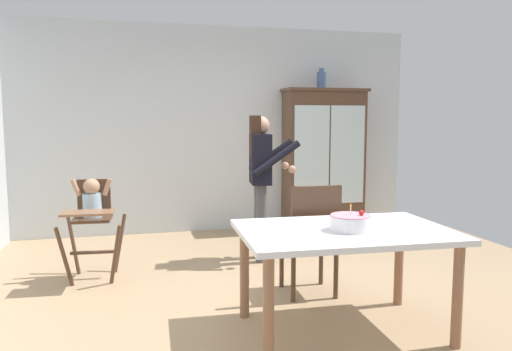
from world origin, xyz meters
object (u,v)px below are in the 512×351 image
Objects in this scene: china_cabinet at (324,159)px; dining_chair_far_side at (312,232)px; high_chair_with_toddler at (92,210)px; adult_person at (261,169)px; birthday_cake at (350,223)px; dining_table at (344,242)px; ceramic_vase at (322,80)px.

china_cabinet is 2.74m from dining_chair_far_side.
dining_chair_far_side reaches higher than high_chair_with_toddler.
adult_person is 1.25m from dining_chair_far_side.
high_chair_with_toddler reaches higher than birthday_cake.
high_chair_with_toddler is 2.49m from birthday_cake.
adult_person is at bearing 93.73° from birthday_cake.
adult_person reaches higher than birthday_cake.
dining_table is 5.30× the size of birthday_cake.
adult_person is 1.90m from dining_table.
dining_chair_far_side reaches higher than dining_table.
dining_chair_far_side is (0.13, -1.17, -0.41)m from adult_person.
ceramic_vase is 3.06m from dining_chair_far_side.
high_chair_with_toddler is 2.44m from dining_table.
ceramic_vase is at bearing 32.29° from high_chair_with_toddler.
ceramic_vase reaches higher than dining_table.
adult_person is 5.47× the size of birthday_cake.
high_chair_with_toddler is at bearing 104.95° from adult_person.
birthday_cake is (0.02, -0.05, 0.15)m from dining_table.
birthday_cake is at bearing -108.05° from ceramic_vase.
ceramic_vase reaches higher than dining_chair_far_side.
ceramic_vase is 0.28× the size of high_chair_with_toddler.
birthday_cake is (-1.05, -3.23, -1.22)m from ceramic_vase.
china_cabinet is 1.27× the size of dining_table.
dining_chair_far_side is at bearing -165.89° from adult_person.
china_cabinet is 1.06m from ceramic_vase.
dining_chair_far_side is at bearing 87.66° from dining_table.
china_cabinet is 6.76× the size of birthday_cake.
china_cabinet is 1.79m from adult_person.
dining_chair_far_side is at bearing 89.36° from birthday_cake.
china_cabinet reaches higher than dining_chair_far_side.
ceramic_vase is 3.61m from birthday_cake.
dining_chair_far_side is (-1.05, -2.48, -1.46)m from ceramic_vase.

